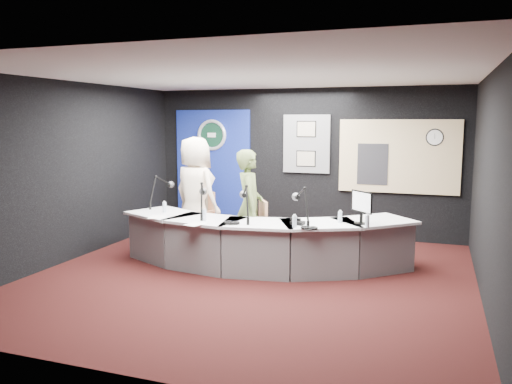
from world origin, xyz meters
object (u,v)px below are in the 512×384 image
(armchair_left, at_px, (196,218))
(broadcast_desk, at_px, (260,242))
(person_man, at_px, (195,193))
(armchair_right, at_px, (249,228))
(person_woman, at_px, (249,206))

(armchair_left, bearing_deg, broadcast_desk, -13.72)
(broadcast_desk, relative_size, person_man, 2.35)
(armchair_right, height_order, person_man, person_man)
(armchair_left, relative_size, person_woman, 0.58)
(person_man, height_order, person_woman, person_man)
(person_woman, bearing_deg, armchair_left, 43.39)
(broadcast_desk, bearing_deg, armchair_right, 135.67)
(broadcast_desk, xyz_separation_m, person_man, (-1.45, 0.79, 0.58))
(armchair_left, bearing_deg, armchair_right, -9.32)
(broadcast_desk, height_order, armchair_right, armchair_right)
(armchair_left, distance_m, person_man, 0.45)
(broadcast_desk, distance_m, armchair_right, 0.39)
(person_man, bearing_deg, armchair_left, -0.00)
(armchair_left, distance_m, armchair_right, 1.30)
(armchair_left, xyz_separation_m, armchair_right, (1.19, -0.53, 0.01))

